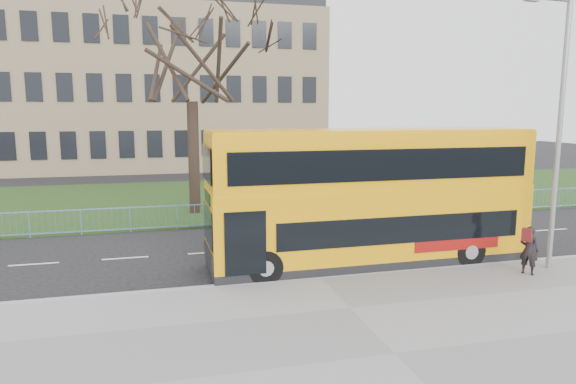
% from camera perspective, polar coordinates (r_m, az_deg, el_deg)
% --- Properties ---
extents(ground, '(120.00, 120.00, 0.00)m').
position_cam_1_polar(ground, '(17.54, 2.03, -8.24)').
color(ground, black).
rests_on(ground, ground).
extents(pavement, '(80.00, 10.50, 0.12)m').
position_cam_1_polar(pavement, '(11.64, 11.76, -17.41)').
color(pavement, slate).
rests_on(pavement, ground).
extents(kerb, '(80.00, 0.20, 0.14)m').
position_cam_1_polar(kerb, '(16.10, 3.58, -9.58)').
color(kerb, gray).
rests_on(kerb, ground).
extents(grass_verge, '(80.00, 15.40, 0.08)m').
position_cam_1_polar(grass_verge, '(31.17, -5.30, -0.55)').
color(grass_verge, '#1C3413').
rests_on(grass_verge, ground).
extents(guard_railing, '(40.00, 0.12, 1.10)m').
position_cam_1_polar(guard_railing, '(23.62, -2.42, -2.34)').
color(guard_railing, '#6695B5').
rests_on(guard_railing, ground).
extents(bare_tree, '(9.29, 9.29, 13.27)m').
position_cam_1_polar(bare_tree, '(26.18, -10.67, 12.19)').
color(bare_tree, black).
rests_on(bare_tree, grass_verge).
extents(civic_building, '(30.00, 15.00, 14.00)m').
position_cam_1_polar(civic_building, '(51.11, -14.74, 10.75)').
color(civic_building, '#897157').
rests_on(civic_building, ground).
extents(yellow_bus, '(10.86, 2.71, 4.54)m').
position_cam_1_polar(yellow_bus, '(17.44, 9.11, -0.23)').
color(yellow_bus, '#F2A10A').
rests_on(yellow_bus, ground).
extents(pedestrian, '(0.62, 0.67, 1.54)m').
position_cam_1_polar(pedestrian, '(17.81, 25.21, -5.87)').
color(pedestrian, black).
rests_on(pedestrian, pavement).
extents(street_lamp, '(1.79, 0.32, 8.43)m').
position_cam_1_polar(street_lamp, '(18.26, 27.73, 6.55)').
color(street_lamp, gray).
rests_on(street_lamp, pavement).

